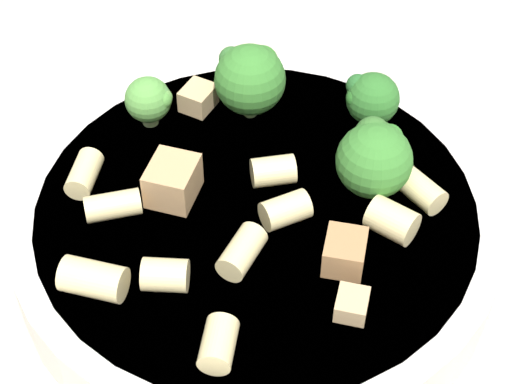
{
  "coord_description": "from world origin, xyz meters",
  "views": [
    {
      "loc": [
        0.05,
        -0.28,
        0.35
      ],
      "look_at": [
        0.0,
        0.0,
        0.04
      ],
      "focal_mm": 60.0,
      "sensor_mm": 36.0,
      "label": 1
    }
  ],
  "objects_px": {
    "rigatoni_1": "(165,275)",
    "chicken_chunk_2": "(345,252)",
    "broccoli_floret_2": "(150,100)",
    "rigatoni_6": "(210,343)",
    "rigatoni_4": "(245,252)",
    "chicken_chunk_1": "(352,304)",
    "rigatoni_2": "(418,188)",
    "rigatoni_5": "(113,206)",
    "chicken_chunk_0": "(198,98)",
    "chicken_chunk_3": "(172,182)",
    "broccoli_floret_3": "(371,99)",
    "rigatoni_0": "(83,176)",
    "rigatoni_3": "(392,220)",
    "rigatoni_8": "(273,171)",
    "pasta_bowl": "(256,225)",
    "rigatoni_9": "(93,279)",
    "rigatoni_7": "(285,210)",
    "broccoli_floret_0": "(375,156)",
    "broccoli_floret_1": "(250,77)"
  },
  "relations": [
    {
      "from": "rigatoni_1",
      "to": "broccoli_floret_0",
      "type": "bearing_deg",
      "value": 42.9
    },
    {
      "from": "broccoli_floret_0",
      "to": "chicken_chunk_3",
      "type": "distance_m",
      "value": 0.1
    },
    {
      "from": "pasta_bowl",
      "to": "rigatoni_3",
      "type": "xyz_separation_m",
      "value": [
        0.07,
        -0.01,
        0.02
      ]
    },
    {
      "from": "broccoli_floret_1",
      "to": "broccoli_floret_3",
      "type": "xyz_separation_m",
      "value": [
        0.07,
        -0.01,
        -0.0
      ]
    },
    {
      "from": "chicken_chunk_2",
      "to": "rigatoni_2",
      "type": "bearing_deg",
      "value": 57.34
    },
    {
      "from": "rigatoni_1",
      "to": "chicken_chunk_2",
      "type": "height_order",
      "value": "same"
    },
    {
      "from": "rigatoni_1",
      "to": "rigatoni_2",
      "type": "height_order",
      "value": "rigatoni_1"
    },
    {
      "from": "rigatoni_7",
      "to": "rigatoni_8",
      "type": "relative_size",
      "value": 1.04
    },
    {
      "from": "rigatoni_6",
      "to": "rigatoni_7",
      "type": "height_order",
      "value": "same"
    },
    {
      "from": "rigatoni_9",
      "to": "chicken_chunk_2",
      "type": "distance_m",
      "value": 0.12
    },
    {
      "from": "chicken_chunk_1",
      "to": "chicken_chunk_2",
      "type": "relative_size",
      "value": 0.74
    },
    {
      "from": "chicken_chunk_0",
      "to": "rigatoni_5",
      "type": "bearing_deg",
      "value": -104.47
    },
    {
      "from": "broccoli_floret_2",
      "to": "chicken_chunk_2",
      "type": "xyz_separation_m",
      "value": [
        0.11,
        -0.08,
        -0.01
      ]
    },
    {
      "from": "rigatoni_3",
      "to": "rigatoni_9",
      "type": "height_order",
      "value": "same"
    },
    {
      "from": "rigatoni_0",
      "to": "rigatoni_7",
      "type": "xyz_separation_m",
      "value": [
        0.1,
        -0.0,
        0.0
      ]
    },
    {
      "from": "broccoli_floret_3",
      "to": "rigatoni_5",
      "type": "relative_size",
      "value": 1.42
    },
    {
      "from": "rigatoni_5",
      "to": "broccoli_floret_3",
      "type": "bearing_deg",
      "value": 35.05
    },
    {
      "from": "broccoli_floret_1",
      "to": "chicken_chunk_0",
      "type": "relative_size",
      "value": 2.37
    },
    {
      "from": "broccoli_floret_2",
      "to": "rigatoni_6",
      "type": "height_order",
      "value": "broccoli_floret_2"
    },
    {
      "from": "rigatoni_0",
      "to": "rigatoni_1",
      "type": "distance_m",
      "value": 0.08
    },
    {
      "from": "chicken_chunk_0",
      "to": "rigatoni_1",
      "type": "bearing_deg",
      "value": -83.67
    },
    {
      "from": "rigatoni_2",
      "to": "chicken_chunk_3",
      "type": "relative_size",
      "value": 1.1
    },
    {
      "from": "rigatoni_3",
      "to": "chicken_chunk_0",
      "type": "bearing_deg",
      "value": 146.68
    },
    {
      "from": "rigatoni_1",
      "to": "broccoli_floret_1",
      "type": "bearing_deg",
      "value": 82.96
    },
    {
      "from": "rigatoni_9",
      "to": "chicken_chunk_0",
      "type": "bearing_deg",
      "value": 82.69
    },
    {
      "from": "broccoli_floret_0",
      "to": "broccoli_floret_1",
      "type": "height_order",
      "value": "broccoli_floret_1"
    },
    {
      "from": "rigatoni_0",
      "to": "rigatoni_7",
      "type": "bearing_deg",
      "value": -2.73
    },
    {
      "from": "chicken_chunk_0",
      "to": "chicken_chunk_1",
      "type": "xyz_separation_m",
      "value": [
        0.1,
        -0.12,
        -0.0
      ]
    },
    {
      "from": "broccoli_floret_2",
      "to": "rigatoni_0",
      "type": "distance_m",
      "value": 0.06
    },
    {
      "from": "rigatoni_4",
      "to": "chicken_chunk_0",
      "type": "relative_size",
      "value": 1.43
    },
    {
      "from": "rigatoni_2",
      "to": "broccoli_floret_2",
      "type": "bearing_deg",
      "value": 168.19
    },
    {
      "from": "rigatoni_4",
      "to": "chicken_chunk_1",
      "type": "xyz_separation_m",
      "value": [
        0.05,
        -0.02,
        -0.0
      ]
    },
    {
      "from": "broccoli_floret_0",
      "to": "rigatoni_5",
      "type": "height_order",
      "value": "broccoli_floret_0"
    },
    {
      "from": "broccoli_floret_2",
      "to": "rigatoni_3",
      "type": "height_order",
      "value": "broccoli_floret_2"
    },
    {
      "from": "rigatoni_4",
      "to": "chicken_chunk_3",
      "type": "distance_m",
      "value": 0.06
    },
    {
      "from": "broccoli_floret_2",
      "to": "rigatoni_6",
      "type": "relative_size",
      "value": 1.29
    },
    {
      "from": "rigatoni_4",
      "to": "rigatoni_5",
      "type": "distance_m",
      "value": 0.07
    },
    {
      "from": "rigatoni_1",
      "to": "rigatoni_4",
      "type": "bearing_deg",
      "value": 31.59
    },
    {
      "from": "pasta_bowl",
      "to": "rigatoni_5",
      "type": "bearing_deg",
      "value": -164.67
    },
    {
      "from": "rigatoni_3",
      "to": "rigatoni_8",
      "type": "relative_size",
      "value": 1.02
    },
    {
      "from": "rigatoni_5",
      "to": "chicken_chunk_1",
      "type": "height_order",
      "value": "rigatoni_5"
    },
    {
      "from": "broccoli_floret_2",
      "to": "chicken_chunk_2",
      "type": "bearing_deg",
      "value": -34.7
    },
    {
      "from": "broccoli_floret_2",
      "to": "broccoli_floret_3",
      "type": "relative_size",
      "value": 0.76
    },
    {
      "from": "broccoli_floret_1",
      "to": "broccoli_floret_2",
      "type": "bearing_deg",
      "value": -160.04
    },
    {
      "from": "chicken_chunk_3",
      "to": "rigatoni_2",
      "type": "bearing_deg",
      "value": 9.89
    },
    {
      "from": "rigatoni_5",
      "to": "rigatoni_8",
      "type": "distance_m",
      "value": 0.08
    },
    {
      "from": "rigatoni_6",
      "to": "rigatoni_7",
      "type": "xyz_separation_m",
      "value": [
        0.02,
        0.08,
        0.0
      ]
    },
    {
      "from": "rigatoni_4",
      "to": "rigatoni_8",
      "type": "height_order",
      "value": "same"
    },
    {
      "from": "rigatoni_2",
      "to": "rigatoni_5",
      "type": "height_order",
      "value": "same"
    },
    {
      "from": "rigatoni_0",
      "to": "rigatoni_8",
      "type": "xyz_separation_m",
      "value": [
        0.09,
        0.02,
        0.0
      ]
    }
  ]
}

